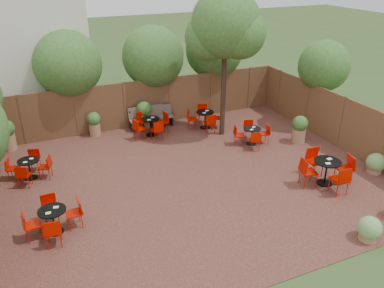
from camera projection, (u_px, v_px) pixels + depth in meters
name	position (u px, v px, depth m)	size (l,w,h in m)	color
ground	(195.00, 178.00, 12.89)	(80.00, 80.00, 0.00)	#354F23
courtyard_paving	(195.00, 177.00, 12.89)	(12.00, 10.00, 0.02)	#3A1D17
fence_back	(148.00, 103.00, 16.59)	(12.00, 0.08, 2.00)	#4F2F1D
fence_right	(341.00, 122.00, 14.60)	(0.08, 10.00, 2.00)	#4F2F1D
neighbour_building	(20.00, 27.00, 16.16)	(5.00, 4.00, 8.00)	beige
overhang_foliage	(109.00, 77.00, 13.82)	(15.48, 10.61, 2.67)	#2E5A1D
courtyard_tree	(225.00, 29.00, 14.20)	(2.73, 2.63, 5.70)	black
park_bench_left	(147.00, 117.00, 16.42)	(1.52, 0.50, 0.94)	brown
park_bench_right	(156.00, 116.00, 16.58)	(1.47, 0.54, 0.89)	brown
bistro_tables	(189.00, 151.00, 13.64)	(10.22, 7.47, 0.95)	black
planters	(133.00, 124.00, 15.38)	(11.07, 4.46, 1.18)	#94684A
low_shrubs	(381.00, 195.00, 11.30)	(3.51, 3.16, 0.70)	#94684A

